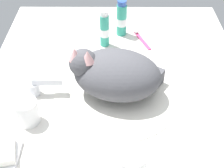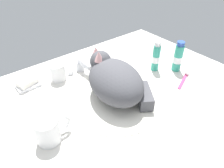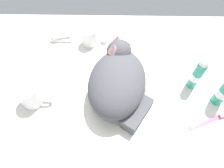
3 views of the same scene
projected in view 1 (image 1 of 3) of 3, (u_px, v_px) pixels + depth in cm
name	position (u px, v px, depth cm)	size (l,w,h in cm)	color
ground_plane	(117.00, 98.00, 96.27)	(110.00, 82.50, 3.00)	silver
sink_basin	(117.00, 93.00, 95.06)	(37.52, 37.52, 0.69)	white
faucet	(38.00, 87.00, 93.61)	(13.20, 10.61, 6.15)	silver
cat	(115.00, 73.00, 90.55)	(22.90, 28.85, 15.79)	#4C4C51
coffee_mug	(131.00, 164.00, 71.85)	(10.99, 7.03, 8.06)	white
rinse_cup	(27.00, 112.00, 84.74)	(6.18, 6.18, 7.15)	white
soap_dish	(6.00, 156.00, 77.65)	(9.00, 6.40, 1.20)	white
soap_bar	(4.00, 152.00, 76.60)	(7.41, 4.90, 2.02)	white
toothpaste_bottle	(104.00, 30.00, 111.00)	(3.30, 3.30, 13.52)	teal
mouthwash_bottle	(122.00, 19.00, 116.48)	(3.85, 3.85, 13.62)	teal
toothbrush	(141.00, 38.00, 117.40)	(12.62, 6.02, 1.60)	#D83F72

